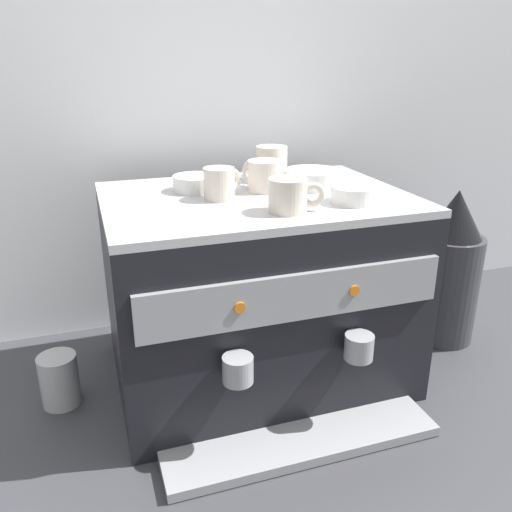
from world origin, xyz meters
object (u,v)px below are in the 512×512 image
(ceramic_cup_3, at_px, (264,176))
(ceramic_bowl_1, at_px, (312,179))
(ceramic_cup_0, at_px, (220,183))
(milk_pitcher, at_px, (59,380))
(espresso_machine, at_px, (257,290))
(ceramic_bowl_2, at_px, (353,195))
(ceramic_cup_1, at_px, (271,163))
(ceramic_cup_2, at_px, (290,195))
(ceramic_bowl_0, at_px, (195,184))
(coffee_grinder, at_px, (449,271))

(ceramic_cup_3, bearing_deg, ceramic_bowl_1, -0.15)
(ceramic_cup_0, height_order, ceramic_bowl_1, ceramic_cup_0)
(ceramic_cup_3, distance_m, milk_pitcher, 0.62)
(espresso_machine, relative_size, ceramic_bowl_2, 6.99)
(espresso_machine, bearing_deg, ceramic_bowl_1, 13.99)
(milk_pitcher, bearing_deg, ceramic_cup_0, -3.83)
(espresso_machine, xyz_separation_m, ceramic_bowl_2, (0.16, -0.12, 0.23))
(ceramic_cup_0, distance_m, ceramic_cup_3, 0.11)
(ceramic_cup_3, distance_m, ceramic_bowl_1, 0.11)
(ceramic_bowl_2, bearing_deg, ceramic_cup_1, 108.78)
(ceramic_cup_0, bearing_deg, espresso_machine, 2.92)
(ceramic_bowl_1, xyz_separation_m, milk_pitcher, (-0.58, -0.02, -0.39))
(espresso_machine, xyz_separation_m, ceramic_bowl_1, (0.14, 0.04, 0.24))
(ceramic_cup_2, distance_m, ceramic_bowl_0, 0.25)
(ceramic_cup_1, relative_size, ceramic_cup_2, 1.07)
(ceramic_bowl_2, bearing_deg, milk_pitcher, 167.28)
(espresso_machine, height_order, ceramic_bowl_1, ceramic_bowl_1)
(ceramic_cup_1, distance_m, milk_pitcher, 0.67)
(ceramic_cup_2, xyz_separation_m, coffee_grinder, (0.50, 0.14, -0.28))
(ceramic_cup_0, relative_size, ceramic_bowl_1, 0.70)
(ceramic_cup_2, xyz_separation_m, milk_pitcher, (-0.46, 0.16, -0.41))
(ceramic_bowl_0, height_order, coffee_grinder, ceramic_bowl_0)
(ceramic_cup_1, height_order, ceramic_bowl_2, ceramic_cup_1)
(ceramic_cup_3, distance_m, ceramic_bowl_0, 0.15)
(espresso_machine, relative_size, milk_pitcher, 5.52)
(ceramic_cup_1, bearing_deg, ceramic_bowl_2, -71.22)
(ceramic_cup_0, relative_size, ceramic_bowl_0, 0.92)
(ceramic_bowl_1, bearing_deg, coffee_grinder, -4.87)
(ceramic_bowl_0, relative_size, ceramic_bowl_1, 0.76)
(ceramic_cup_0, relative_size, ceramic_bowl_2, 0.98)
(ceramic_cup_3, xyz_separation_m, milk_pitcher, (-0.47, -0.02, -0.41))
(ceramic_cup_0, bearing_deg, ceramic_bowl_1, 10.11)
(espresso_machine, distance_m, ceramic_cup_3, 0.25)
(ceramic_cup_0, xyz_separation_m, ceramic_cup_1, (0.16, 0.14, 0.01))
(ceramic_bowl_2, bearing_deg, ceramic_cup_3, 131.71)
(ceramic_bowl_0, distance_m, ceramic_bowl_2, 0.34)
(ceramic_bowl_2, bearing_deg, ceramic_cup_0, 155.26)
(ceramic_cup_3, bearing_deg, espresso_machine, -128.56)
(ceramic_bowl_2, xyz_separation_m, coffee_grinder, (0.36, 0.12, -0.26))
(ceramic_cup_0, bearing_deg, ceramic_cup_1, 40.55)
(ceramic_cup_0, relative_size, ceramic_cup_2, 0.83)
(milk_pitcher, bearing_deg, coffee_grinder, -1.01)
(ceramic_cup_0, xyz_separation_m, ceramic_cup_2, (0.10, -0.13, -0.00))
(ceramic_cup_1, xyz_separation_m, ceramic_cup_2, (-0.06, -0.27, -0.01))
(ceramic_cup_1, distance_m, ceramic_cup_3, 0.11)
(ceramic_bowl_0, bearing_deg, ceramic_cup_0, -67.97)
(ceramic_cup_3, height_order, ceramic_bowl_0, ceramic_cup_3)
(ceramic_cup_0, distance_m, ceramic_bowl_0, 0.09)
(ceramic_cup_1, distance_m, coffee_grinder, 0.54)
(ceramic_cup_2, height_order, milk_pitcher, ceramic_cup_2)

